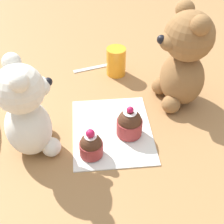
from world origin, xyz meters
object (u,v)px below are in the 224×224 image
at_px(teddy_bear_cream, 26,111).
at_px(cupcake_near_cream_bear, 91,145).
at_px(teddy_bear_tan, 184,59).
at_px(cupcake_near_tan_bear, 129,123).
at_px(juice_glass, 116,61).
at_px(teaspoon, 97,67).

height_order(teddy_bear_cream, cupcake_near_cream_bear, teddy_bear_cream).
bearing_deg(teddy_bear_tan, cupcake_near_cream_bear, -61.33).
relative_size(teddy_bear_cream, cupcake_near_tan_bear, 2.83).
height_order(cupcake_near_tan_bear, juice_glass, cupcake_near_tan_bear).
distance_m(teddy_bear_cream, cupcake_near_cream_bear, 0.14).
bearing_deg(cupcake_near_tan_bear, cupcake_near_cream_bear, 121.40).
relative_size(juice_glass, teaspoon, 0.56).
bearing_deg(teddy_bear_tan, cupcake_near_tan_bear, -58.63).
distance_m(teddy_bear_tan, cupcake_near_tan_bear, 0.19).
relative_size(teddy_bear_tan, cupcake_near_cream_bear, 3.58).
height_order(cupcake_near_cream_bear, teaspoon, cupcake_near_cream_bear).
height_order(cupcake_near_cream_bear, juice_glass, juice_glass).
bearing_deg(teaspoon, cupcake_near_tan_bear, 85.77).
relative_size(cupcake_near_tan_bear, juice_glass, 0.95).
bearing_deg(juice_glass, cupcake_near_cream_bear, 164.29).
bearing_deg(cupcake_near_cream_bear, teaspoon, -5.56).
xyz_separation_m(teddy_bear_tan, cupcake_near_tan_bear, (-0.11, 0.14, -0.08)).
bearing_deg(juice_glass, teddy_bear_cream, 141.97).
distance_m(teddy_bear_cream, teddy_bear_tan, 0.36).
distance_m(cupcake_near_cream_bear, juice_glass, 0.30).
xyz_separation_m(teddy_bear_cream, cupcake_near_tan_bear, (0.02, -0.20, -0.07)).
relative_size(cupcake_near_cream_bear, teaspoon, 0.48).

